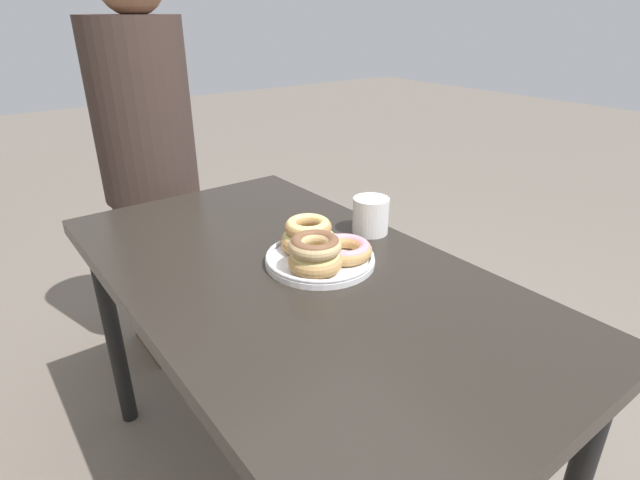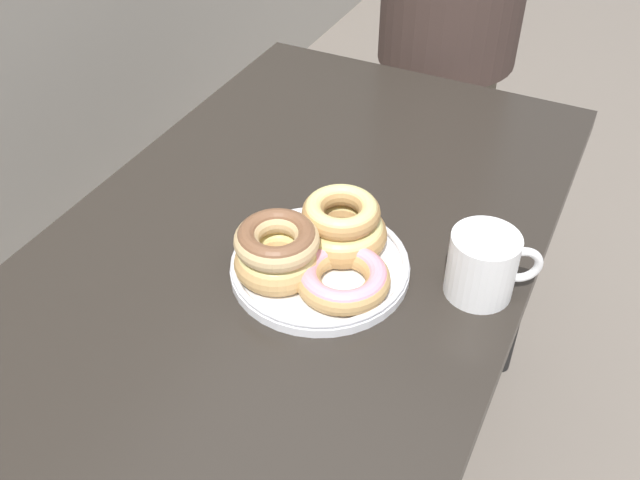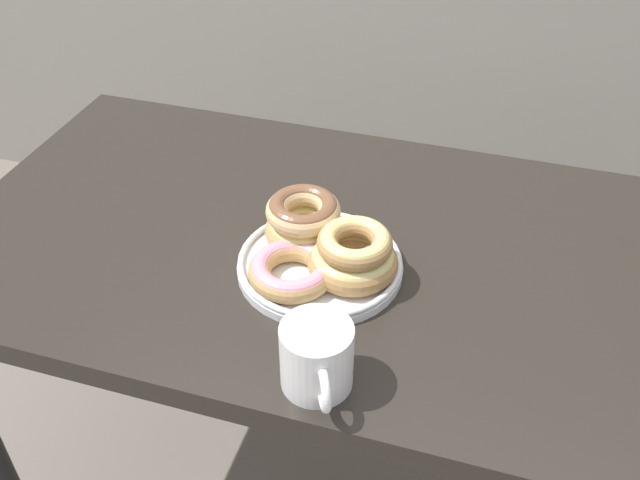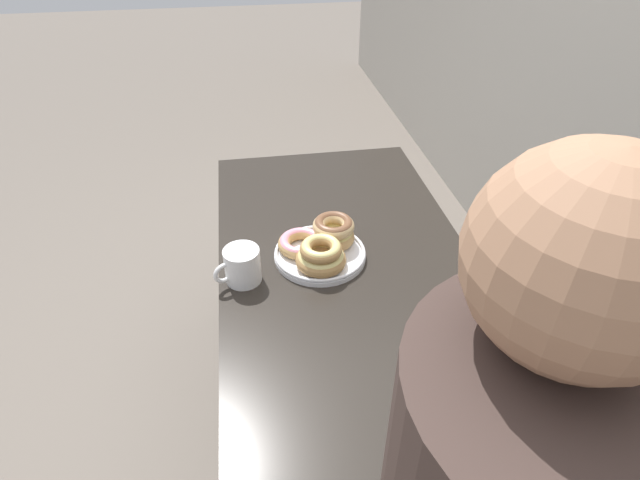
{
  "view_description": "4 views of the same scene",
  "coord_description": "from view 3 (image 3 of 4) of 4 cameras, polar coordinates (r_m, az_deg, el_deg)",
  "views": [
    {
      "loc": [
        -0.84,
        0.67,
        1.27
      ],
      "look_at": [
        -0.01,
        0.04,
        0.78
      ],
      "focal_mm": 28.0,
      "sensor_mm": 36.0,
      "label": 1
    },
    {
      "loc": [
        -0.69,
        -0.29,
        1.42
      ],
      "look_at": [
        -0.01,
        0.04,
        0.78
      ],
      "focal_mm": 40.0,
      "sensor_mm": 36.0,
      "label": 2
    },
    {
      "loc": [
        0.24,
        -0.77,
        1.46
      ],
      "look_at": [
        -0.01,
        0.04,
        0.78
      ],
      "focal_mm": 40.0,
      "sensor_mm": 36.0,
      "label": 3
    },
    {
      "loc": [
        1.08,
        -0.14,
        1.6
      ],
      "look_at": [
        -0.01,
        0.04,
        0.78
      ],
      "focal_mm": 28.0,
      "sensor_mm": 36.0,
      "label": 4
    }
  ],
  "objects": [
    {
      "name": "donut_plate",
      "position": [
        1.09,
        0.07,
        -0.72
      ],
      "size": [
        0.27,
        0.26,
        0.09
      ],
      "color": "white",
      "rests_on": "dining_table"
    },
    {
      "name": "coffee_mug",
      "position": [
        0.92,
        -0.25,
        -9.34
      ],
      "size": [
        0.1,
        0.13,
        0.1
      ],
      "color": "white",
      "rests_on": "dining_table"
    },
    {
      "name": "dining_table",
      "position": [
        1.22,
        1.24,
        -3.06
      ],
      "size": [
        1.29,
        0.71,
        0.72
      ],
      "color": "#28231E",
      "rests_on": "ground_plane"
    }
  ]
}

